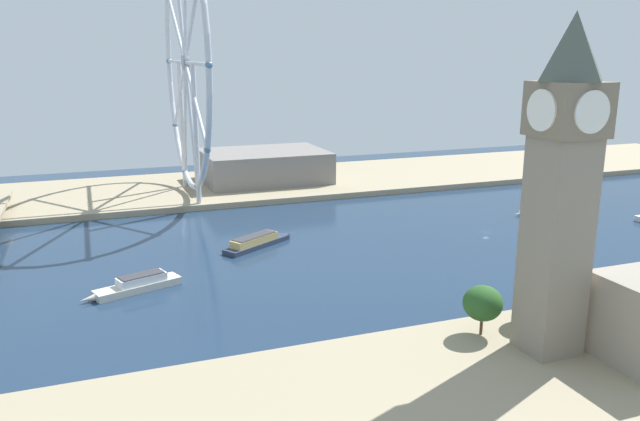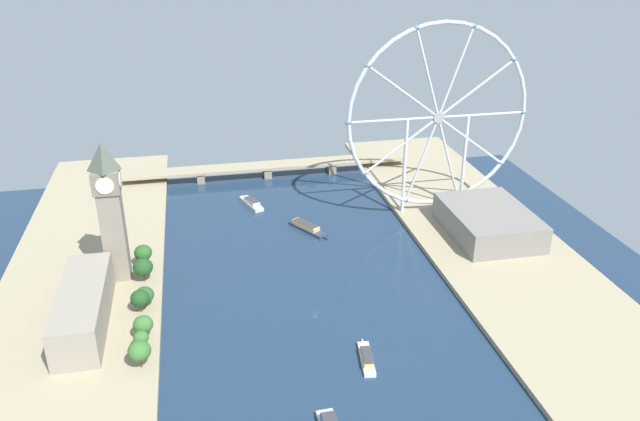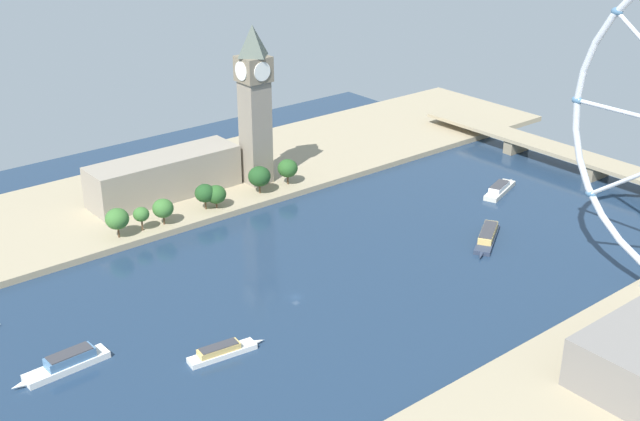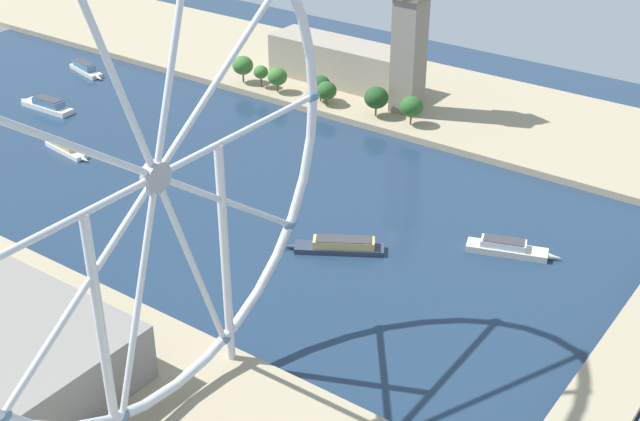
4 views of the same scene
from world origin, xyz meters
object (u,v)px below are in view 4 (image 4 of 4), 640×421
Objects in this scene: clock_tower at (410,23)px; tour_boat_1 at (47,105)px; tour_boat_0 at (340,246)px; tour_boat_3 at (66,148)px; ferris_wheel at (156,178)px; tour_boat_4 at (86,69)px; parliament_block at (341,62)px; riverside_hall at (0,352)px; tour_boat_2 at (508,248)px.

clock_tower is 175.77m from tour_boat_1.
tour_boat_3 is at bearing -30.82° from tour_boat_0.
clock_tower is 0.62× the size of ferris_wheel.
tour_boat_1 is (-115.34, -196.38, -66.61)m from ferris_wheel.
ferris_wheel is 4.36× the size of tour_boat_4.
parliament_block is 1.11× the size of riverside_hall.
tour_boat_1 is 1.14× the size of tour_boat_4.
riverside_hall is 252.77m from tour_boat_4.
tour_boat_3 is at bearing -136.07° from riverside_hall.
riverside_hall is 2.12× the size of tour_boat_2.
tour_boat_4 is at bearing -126.01° from ferris_wheel.
ferris_wheel is at bearing 64.78° from tour_boat_0.
ferris_wheel is 3.81× the size of tour_boat_1.
tour_boat_2 is at bearing 47.18° from clock_tower.
tour_boat_1 is at bearing -120.43° from ferris_wheel.
tour_boat_2 is at bearing 162.99° from ferris_wheel.
riverside_hall is (229.34, 8.16, -33.36)m from clock_tower.
ferris_wheel is 145.56m from tour_boat_2.
tour_boat_0 is (129.92, 88.70, -11.16)m from parliament_block.
clock_tower is 2.78× the size of tour_boat_3.
ferris_wheel is at bearing 115.45° from riverside_hall.
parliament_block is 142.49m from tour_boat_3.
clock_tower is 231.90m from riverside_hall.
clock_tower is at bearing -101.49° from tour_boat_0.
clock_tower is 215.95m from ferris_wheel.
tour_boat_3 is (118.86, -98.28, -43.14)m from clock_tower.
clock_tower is 2.41× the size of tour_boat_0.
ferris_wheel is at bearing -23.23° from tour_boat_3.
ferris_wheel is 3.88× the size of tour_boat_0.
riverside_hall reaches higher than tour_boat_2.
tour_boat_4 reaches higher than tour_boat_0.
tour_boat_3 is at bearing -39.59° from clock_tower.
tour_boat_4 is (-69.12, -210.23, 0.23)m from tour_boat_0.
riverside_hall reaches higher than tour_boat_1.
clock_tower is at bearing 57.64° from tour_boat_3.
ferris_wheel is 4.01× the size of tour_boat_2.
tour_boat_3 is 0.97× the size of tour_boat_4.
riverside_hall is at bearing -38.84° from tour_boat_3.
parliament_block is 168.32m from tour_boat_2.
clock_tower is 1.06× the size of parliament_block.
tour_boat_3 is (2.07, -141.17, -0.28)m from tour_boat_0.
clock_tower reaches higher than tour_boat_4.
tour_boat_1 is 52.06m from tour_boat_3.
tour_boat_0 is 0.98× the size of tour_boat_1.
riverside_hall is (21.42, -45.00, -57.39)m from ferris_wheel.
tour_boat_0 is 1.12× the size of tour_boat_4.
parliament_block is 2.23× the size of tour_boat_1.
parliament_block is 2.55× the size of tour_boat_4.
clock_tower is 57.24m from parliament_block.
clock_tower is 131.24m from tour_boat_2.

